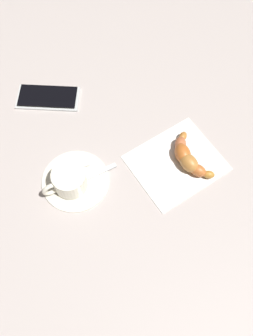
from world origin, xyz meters
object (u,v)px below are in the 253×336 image
saucer (75,180)px  teaspoon (81,180)px  sugar_packet (76,165)px  croissant (187,158)px  cell_phone (48,97)px  napkin (176,163)px  espresso_cup (69,180)px

saucer → teaspoon: 0.01m
saucer → sugar_packet: (-0.01, -0.03, 0.01)m
croissant → cell_phone: size_ratio=0.81×
teaspoon → napkin: (-0.20, 0.04, -0.01)m
cell_phone → napkin: bearing=127.2°
espresso_cup → cell_phone: 0.23m
espresso_cup → croissant: size_ratio=0.73×
saucer → croissant: croissant is taller
saucer → espresso_cup: 0.03m
saucer → espresso_cup: espresso_cup is taller
napkin → cell_phone: cell_phone is taller
cell_phone → sugar_packet: bearing=90.8°
napkin → sugar_packet: bearing=-19.8°
teaspoon → cell_phone: bearing=-90.2°
saucer → espresso_cup: bearing=27.6°
saucer → teaspoon: size_ratio=1.16×
espresso_cup → saucer: bearing=-152.4°
cell_phone → croissant: bearing=129.3°
espresso_cup → cell_phone: size_ratio=0.59×
espresso_cup → teaspoon: 0.03m
saucer → cell_phone: cell_phone is taller
teaspoon → espresso_cup: bearing=-1.1°
napkin → cell_phone: 0.33m
napkin → teaspoon: bearing=-9.8°
saucer → espresso_cup: (0.01, 0.01, 0.03)m
espresso_cup → napkin: 0.23m
saucer → espresso_cup: size_ratio=1.49×
sugar_packet → cell_phone: 0.19m
napkin → espresso_cup: bearing=-9.0°
croissant → sugar_packet: bearing=-19.4°
teaspoon → croissant: (-0.22, 0.04, 0.01)m
croissant → saucer: bearing=-11.6°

